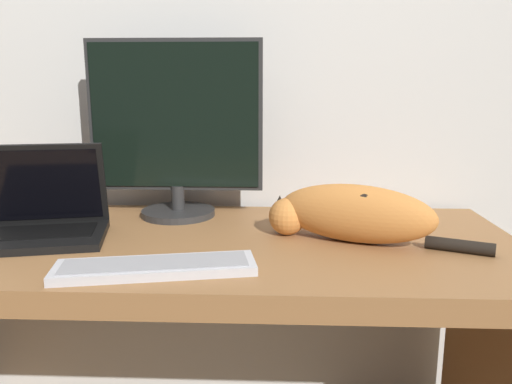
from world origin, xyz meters
TOP-DOWN VIEW (x-y plane):
  - wall_back at (0.00, 0.79)m, footprint 6.40×0.06m
  - desk at (0.00, 0.36)m, footprint 1.75×0.73m
  - monitor at (-0.07, 0.60)m, footprint 0.53×0.23m
  - laptop at (-0.38, 0.35)m, footprint 0.36×0.31m
  - external_keyboard at (-0.03, 0.12)m, footprint 0.45×0.20m
  - cat at (0.42, 0.36)m, footprint 0.55×0.28m
  - small_toy at (0.27, 0.60)m, footprint 0.04×0.04m

SIDE VIEW (x-z plane):
  - desk at x=0.00m, z-range 0.24..1.01m
  - external_keyboard at x=-0.03m, z-range 0.78..0.80m
  - small_toy at x=0.27m, z-range 0.78..0.82m
  - laptop at x=-0.38m, z-range 0.70..0.95m
  - cat at x=0.42m, z-range 0.78..0.93m
  - monitor at x=-0.07m, z-range 0.78..1.31m
  - wall_back at x=0.00m, z-range 0.00..2.60m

